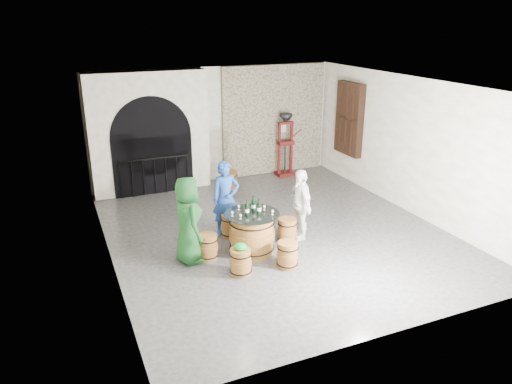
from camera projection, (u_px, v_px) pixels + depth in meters
name	position (u px, v px, depth m)	size (l,w,h in m)	color
ground	(275.00, 231.00, 10.72)	(8.00, 8.00, 0.00)	#29292C
wall_back	(215.00, 125.00, 13.63)	(8.00, 8.00, 0.00)	white
wall_front	(399.00, 238.00, 6.71)	(8.00, 8.00, 0.00)	white
wall_left	(103.00, 183.00, 8.88)	(8.00, 8.00, 0.00)	white
wall_right	(409.00, 146.00, 11.46)	(8.00, 8.00, 0.00)	white
ceiling	(277.00, 85.00, 9.62)	(8.00, 8.00, 0.00)	beige
stone_facing_panel	(274.00, 120.00, 14.24)	(3.20, 0.12, 3.18)	gray
arched_opening	(149.00, 134.00, 12.70)	(3.10, 0.60, 3.19)	white
shuttered_window	(349.00, 119.00, 13.42)	(0.23, 1.10, 2.00)	black
barrel_table	(252.00, 233.00, 9.63)	(1.10, 1.10, 0.85)	brown
barrel_stool_left	(208.00, 247.00, 9.45)	(0.42, 0.42, 0.51)	brown
barrel_stool_far	(230.00, 225.00, 10.41)	(0.42, 0.42, 0.51)	brown
barrel_stool_right	(287.00, 230.00, 10.17)	(0.42, 0.42, 0.51)	brown
barrel_stool_near_right	(288.00, 255.00, 9.13)	(0.42, 0.42, 0.51)	brown
barrel_stool_near_left	(241.00, 262.00, 8.87)	(0.42, 0.42, 0.51)	brown
green_cap	(241.00, 247.00, 8.76)	(0.26, 0.22, 0.12)	#0B8228
person_green	(188.00, 220.00, 9.15)	(0.84, 0.55, 1.71)	#103B17
person_blue	(226.00, 198.00, 10.36)	(0.60, 0.39, 1.63)	navy
person_white	(300.00, 204.00, 10.18)	(0.90, 0.37, 1.53)	silver
wine_bottle_left	(247.00, 209.00, 9.36)	(0.08, 0.08, 0.32)	black
wine_bottle_center	(259.00, 208.00, 9.43)	(0.08, 0.08, 0.32)	black
wine_bottle_right	(253.00, 205.00, 9.57)	(0.08, 0.08, 0.32)	black
tasting_glass_a	(240.00, 217.00, 9.22)	(0.05, 0.05, 0.10)	#BD7E24
tasting_glass_b	(264.00, 208.00, 9.65)	(0.05, 0.05, 0.10)	#BD7E24
tasting_glass_c	(239.00, 208.00, 9.65)	(0.05, 0.05, 0.10)	#BD7E24
tasting_glass_d	(259.00, 206.00, 9.73)	(0.05, 0.05, 0.10)	#BD7E24
tasting_glass_e	(273.00, 212.00, 9.42)	(0.05, 0.05, 0.10)	#BD7E24
tasting_glass_f	(232.00, 214.00, 9.35)	(0.05, 0.05, 0.10)	#BD7E24
side_barrel	(229.00, 182.00, 13.00)	(0.45, 0.45, 0.60)	brown
corking_press	(286.00, 140.00, 14.14)	(0.76, 0.42, 1.85)	#4F0F0D
control_box	(282.00, 128.00, 14.35)	(0.18, 0.10, 0.22)	silver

